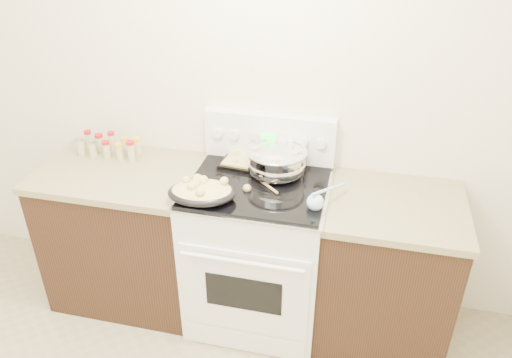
# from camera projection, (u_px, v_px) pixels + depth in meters

# --- Properties ---
(counter_left) EXTENTS (0.93, 0.67, 0.92)m
(counter_left) POSITION_uv_depth(u_px,v_px,m) (129.00, 233.00, 3.12)
(counter_left) COLOR black
(counter_left) RESTS_ON ground
(counter_right) EXTENTS (0.73, 0.67, 0.92)m
(counter_right) POSITION_uv_depth(u_px,v_px,m) (384.00, 271.00, 2.81)
(counter_right) COLOR black
(counter_right) RESTS_ON ground
(kitchen_range) EXTENTS (0.78, 0.73, 1.22)m
(kitchen_range) POSITION_uv_depth(u_px,v_px,m) (258.00, 249.00, 2.93)
(kitchen_range) COLOR white
(kitchen_range) RESTS_ON ground
(mixing_bowl) EXTENTS (0.43, 0.43, 0.20)m
(mixing_bowl) POSITION_uv_depth(u_px,v_px,m) (277.00, 162.00, 2.75)
(mixing_bowl) COLOR silver
(mixing_bowl) RESTS_ON kitchen_range
(roasting_pan) EXTENTS (0.39, 0.30, 0.11)m
(roasting_pan) POSITION_uv_depth(u_px,v_px,m) (202.00, 191.00, 2.54)
(roasting_pan) COLOR black
(roasting_pan) RESTS_ON kitchen_range
(baking_sheet) EXTENTS (0.41, 0.30, 0.06)m
(baking_sheet) POSITION_uv_depth(u_px,v_px,m) (256.00, 161.00, 2.89)
(baking_sheet) COLOR black
(baking_sheet) RESTS_ON kitchen_range
(wooden_spoon) EXTENTS (0.19, 0.18, 0.04)m
(wooden_spoon) POSITION_uv_depth(u_px,v_px,m) (253.00, 187.00, 2.65)
(wooden_spoon) COLOR tan
(wooden_spoon) RESTS_ON kitchen_range
(blue_ladle) EXTENTS (0.18, 0.26, 0.11)m
(blue_ladle) POSITION_uv_depth(u_px,v_px,m) (317.00, 201.00, 2.49)
(blue_ladle) COLOR #A1D2F0
(blue_ladle) RESTS_ON kitchen_range
(spice_jars) EXTENTS (0.38, 0.14, 0.13)m
(spice_jars) POSITION_uv_depth(u_px,v_px,m) (109.00, 146.00, 3.01)
(spice_jars) COLOR #BFB28C
(spice_jars) RESTS_ON counter_left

